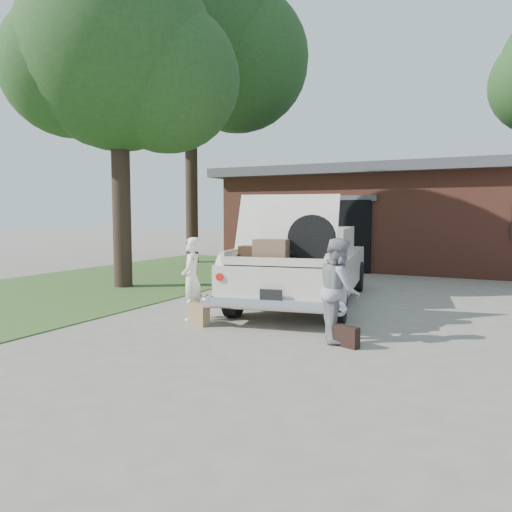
% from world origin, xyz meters
% --- Properties ---
extents(ground, '(90.00, 90.00, 0.00)m').
position_xyz_m(ground, '(0.00, 0.00, 0.00)').
color(ground, gray).
rests_on(ground, ground).
extents(grass_strip, '(6.00, 16.00, 0.02)m').
position_xyz_m(grass_strip, '(-5.50, 3.00, 0.01)').
color(grass_strip, '#2D4C1E').
rests_on(grass_strip, ground).
extents(house, '(12.80, 7.80, 3.30)m').
position_xyz_m(house, '(0.98, 11.47, 1.67)').
color(house, brown).
rests_on(house, ground).
extents(tree_left, '(5.31, 4.62, 7.91)m').
position_xyz_m(tree_left, '(-4.56, 2.54, 5.35)').
color(tree_left, '#38281E').
rests_on(tree_left, ground).
extents(tree_back, '(7.73, 6.72, 11.45)m').
position_xyz_m(tree_back, '(-6.42, 8.32, 7.75)').
color(tree_back, '#38281E').
rests_on(tree_back, ground).
extents(sedan, '(2.98, 5.62, 2.14)m').
position_xyz_m(sedan, '(0.09, 2.57, 0.79)').
color(sedan, silver).
rests_on(sedan, ground).
extents(woman_left, '(0.52, 0.61, 1.41)m').
position_xyz_m(woman_left, '(-1.04, 0.23, 0.70)').
color(woman_left, white).
rests_on(woman_left, ground).
extents(woman_right, '(0.80, 0.88, 1.47)m').
position_xyz_m(woman_right, '(1.63, -0.02, 0.74)').
color(woman_right, gray).
rests_on(woman_right, ground).
extents(suitcase_left, '(0.46, 0.29, 0.34)m').
position_xyz_m(suitcase_left, '(-0.71, -0.07, 0.17)').
color(suitcase_left, '#97734D').
rests_on(suitcase_left, ground).
extents(suitcase_right, '(0.40, 0.25, 0.29)m').
position_xyz_m(suitcase_right, '(1.83, -0.30, 0.15)').
color(suitcase_right, black).
rests_on(suitcase_right, ground).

